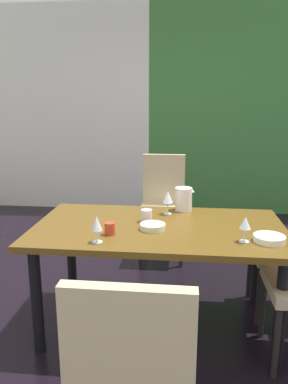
{
  "coord_description": "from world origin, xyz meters",
  "views": [
    {
      "loc": [
        0.39,
        -2.51,
        1.53
      ],
      "look_at": [
        0.1,
        0.23,
        0.85
      ],
      "focal_mm": 35.0,
      "sensor_mm": 36.0,
      "label": 1
    }
  ],
  "objects": [
    {
      "name": "chair_head_far",
      "position": [
        0.2,
        1.04,
        0.56
      ],
      "size": [
        0.44,
        0.45,
        1.01
      ],
      "rotation": [
        0.0,
        0.0,
        3.14
      ],
      "color": "tan",
      "rests_on": "ground_plane"
    },
    {
      "name": "serving_bowl_south",
      "position": [
        0.2,
        -0.26,
        0.74
      ],
      "size": [
        0.16,
        0.16,
        0.04
      ],
      "primitive_type": "cylinder",
      "color": "beige",
      "rests_on": "dining_table"
    },
    {
      "name": "wine_glass_left",
      "position": [
        -0.1,
        -0.51,
        0.84
      ],
      "size": [
        0.06,
        0.06,
        0.16
      ],
      "color": "silver",
      "rests_on": "dining_table"
    },
    {
      "name": "ground_plane",
      "position": [
        0.0,
        0.0,
        -0.01
      ],
      "size": [
        5.73,
        5.41,
        0.02
      ],
      "primitive_type": "cube",
      "color": "black"
    },
    {
      "name": "serving_bowl_corner",
      "position": [
        0.9,
        -0.4,
        0.75
      ],
      "size": [
        0.18,
        0.18,
        0.04
      ],
      "primitive_type": "cylinder",
      "color": "white",
      "rests_on": "dining_table"
    },
    {
      "name": "garden_window_panel",
      "position": [
        1.38,
        2.66,
        1.38
      ],
      "size": [
        2.96,
        0.1,
        2.77
      ],
      "primitive_type": "cube",
      "color": "#397034",
      "rests_on": "ground_plane"
    },
    {
      "name": "cup_west",
      "position": [
        -0.05,
        -0.38,
        0.76
      ],
      "size": [
        0.07,
        0.07,
        0.08
      ],
      "primitive_type": "cylinder",
      "color": "#BC3822",
      "rests_on": "dining_table"
    },
    {
      "name": "back_panel_interior",
      "position": [
        -1.48,
        2.66,
        1.38
      ],
      "size": [
        2.77,
        0.1,
        2.77
      ],
      "primitive_type": "cube",
      "color": "silver",
      "rests_on": "ground_plane"
    },
    {
      "name": "wine_glass_north",
      "position": [
        0.28,
        0.08,
        0.85
      ],
      "size": [
        0.07,
        0.07,
        0.17
      ],
      "color": "silver",
      "rests_on": "dining_table"
    },
    {
      "name": "cup_rear",
      "position": [
        0.15,
        -0.11,
        0.77
      ],
      "size": [
        0.08,
        0.08,
        0.08
      ],
      "primitive_type": "cylinder",
      "color": "silver",
      "rests_on": "dining_table"
    },
    {
      "name": "chair_head_near",
      "position": [
        0.23,
        -1.4,
        0.56
      ],
      "size": [
        0.44,
        0.44,
        0.99
      ],
      "color": "tan",
      "rests_on": "ground_plane"
    },
    {
      "name": "dining_table",
      "position": [
        0.24,
        -0.18,
        0.64
      ],
      "size": [
        1.64,
        0.91,
        0.73
      ],
      "color": "brown",
      "rests_on": "ground_plane"
    },
    {
      "name": "wine_glass_front",
      "position": [
        0.75,
        -0.41,
        0.84
      ],
      "size": [
        0.06,
        0.06,
        0.15
      ],
      "color": "silver",
      "rests_on": "dining_table"
    },
    {
      "name": "pitcher_east",
      "position": [
        0.4,
        0.19,
        0.81
      ],
      "size": [
        0.14,
        0.13,
        0.17
      ],
      "color": "white",
      "rests_on": "dining_table"
    }
  ]
}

